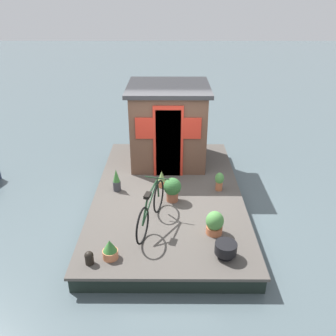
{
  "coord_description": "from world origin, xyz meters",
  "views": [
    {
      "loc": [
        -7.09,
        -0.04,
        4.55
      ],
      "look_at": [
        -0.2,
        0.0,
        1.07
      ],
      "focal_mm": 37.91,
      "sensor_mm": 36.0,
      "label": 1
    }
  ],
  "objects": [
    {
      "name": "potted_plant_basil",
      "position": [
        -1.58,
        -0.89,
        0.6
      ],
      "size": [
        0.34,
        0.34,
        0.47
      ],
      "color": "#B2603D",
      "rests_on": "houseboat_deck"
    },
    {
      "name": "potted_plant_geranium",
      "position": [
        0.03,
        1.18,
        0.63
      ],
      "size": [
        0.18,
        0.18,
        0.54
      ],
      "color": "#38383D",
      "rests_on": "houseboat_deck"
    },
    {
      "name": "mooring_bollard",
      "position": [
        -2.43,
        1.32,
        0.5
      ],
      "size": [
        0.15,
        0.15,
        0.25
      ],
      "color": "black",
      "rests_on": "houseboat_deck"
    },
    {
      "name": "houseboat_deck",
      "position": [
        0.0,
        0.0,
        0.19
      ],
      "size": [
        5.59,
        3.34,
        0.37
      ],
      "color": "#4C4742",
      "rests_on": "ground_plane"
    },
    {
      "name": "houseboat_cabin",
      "position": [
        1.68,
        0.0,
        1.41
      ],
      "size": [
        1.98,
        2.06,
        2.05
      ],
      "color": "brown",
      "rests_on": "houseboat_deck"
    },
    {
      "name": "potted_plant_sage",
      "position": [
        0.22,
        0.15,
        0.57
      ],
      "size": [
        0.2,
        0.2,
        0.41
      ],
      "color": "#B2603D",
      "rests_on": "houseboat_deck"
    },
    {
      "name": "potted_plant_ivy",
      "position": [
        -2.29,
        0.99,
        0.55
      ],
      "size": [
        0.27,
        0.27,
        0.37
      ],
      "color": "#C6754C",
      "rests_on": "houseboat_deck"
    },
    {
      "name": "potted_plant_thyme",
      "position": [
        0.07,
        -1.18,
        0.61
      ],
      "size": [
        0.2,
        0.2,
        0.44
      ],
      "color": "#B2603D",
      "rests_on": "houseboat_deck"
    },
    {
      "name": "charcoal_grill",
      "position": [
        -2.25,
        -1.01,
        0.55
      ],
      "size": [
        0.39,
        0.39,
        0.28
      ],
      "color": "black",
      "rests_on": "houseboat_deck"
    },
    {
      "name": "ground_plane",
      "position": [
        0.0,
        0.0,
        0.0
      ],
      "size": [
        60.0,
        60.0,
        0.0
      ],
      "primitive_type": "plane",
      "color": "#4C5B60"
    },
    {
      "name": "bicycle",
      "position": [
        -1.32,
        0.32,
        0.76
      ],
      "size": [
        1.7,
        0.59,
        0.83
      ],
      "color": "black",
      "rests_on": "houseboat_deck"
    },
    {
      "name": "potted_plant_rosemary",
      "position": [
        -0.41,
        -0.1,
        0.68
      ],
      "size": [
        0.39,
        0.39,
        0.55
      ],
      "color": "#935138",
      "rests_on": "houseboat_deck"
    }
  ]
}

